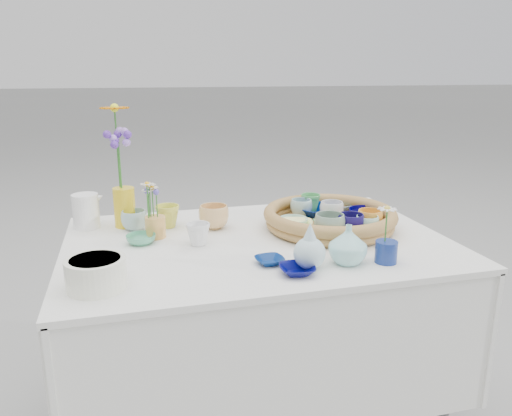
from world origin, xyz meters
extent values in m
imported|color=navy|center=(0.27, 0.17, 0.80)|extent=(0.19, 0.19, 0.04)
imported|color=#04004C|center=(0.43, 0.08, 0.80)|extent=(0.15, 0.15, 0.04)
imported|color=orange|center=(0.39, -0.04, 0.82)|extent=(0.09, 0.09, 0.07)
imported|color=#3F7E4B|center=(0.26, 0.01, 0.80)|extent=(0.11, 0.11, 0.03)
imported|color=gray|center=(0.22, -0.09, 0.82)|extent=(0.12, 0.12, 0.08)
imported|color=#B2E8D5|center=(0.14, 0.05, 0.80)|extent=(0.12, 0.12, 0.03)
imported|color=#A4CAC5|center=(0.22, 0.17, 0.82)|extent=(0.10, 0.10, 0.06)
imported|color=silver|center=(0.31, 0.10, 0.82)|extent=(0.09, 0.09, 0.07)
imported|color=#7DAADA|center=(0.39, 0.22, 0.80)|extent=(0.13, 0.13, 0.02)
imported|color=#160E51|center=(0.30, -0.08, 0.82)|extent=(0.11, 0.11, 0.07)
imported|color=#FFF993|center=(0.15, 0.03, 0.80)|extent=(0.15, 0.15, 0.03)
imported|color=#A6DDCB|center=(0.36, -0.08, 0.81)|extent=(0.10, 0.10, 0.06)
imported|color=#439E51|center=(0.27, 0.22, 0.82)|extent=(0.09, 0.09, 0.07)
imported|color=#D0D143|center=(-0.28, 0.22, 0.81)|extent=(0.11, 0.11, 0.08)
imported|color=#E2B16D|center=(-0.12, 0.16, 0.81)|extent=(0.11, 0.11, 0.08)
imported|color=#51AA80|center=(-0.38, 0.06, 0.78)|extent=(0.11, 0.11, 0.03)
imported|color=white|center=(-0.20, 0.00, 0.80)|extent=(0.10, 0.10, 0.07)
imported|color=navy|center=(-0.02, -0.22, 0.78)|extent=(0.09, 0.09, 0.02)
imported|color=#95B8B4|center=(-0.40, 0.21, 0.80)|extent=(0.11, 0.11, 0.07)
imported|color=#050754|center=(0.03, -0.31, 0.78)|extent=(0.11, 0.11, 0.02)
imported|color=#97D7D4|center=(0.20, -0.27, 0.82)|extent=(0.13, 0.13, 0.12)
cylinder|color=navy|center=(0.31, -0.29, 0.80)|extent=(0.07, 0.07, 0.07)
cylinder|color=yellow|center=(-0.43, 0.27, 0.84)|extent=(0.09, 0.09, 0.14)
cylinder|color=#E3A24C|center=(-0.33, 0.11, 0.80)|extent=(0.08, 0.08, 0.07)
camera|label=1|loc=(-0.41, -1.53, 1.31)|focal=35.00mm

